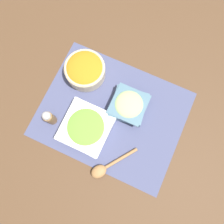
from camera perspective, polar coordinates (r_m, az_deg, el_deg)
ground_plane at (r=0.86m, az=0.00°, el=-0.49°), size 3.00×3.00×0.00m
placemat at (r=0.86m, az=0.00°, el=-0.46°), size 0.55×0.43×0.00m
cucumber_bowl at (r=0.84m, az=4.37°, el=1.77°), size 0.14×0.14×0.06m
lettuce_bowl at (r=0.83m, az=-6.78°, el=-4.02°), size 0.18×0.18×0.05m
carrot_bowl at (r=0.88m, az=-7.06°, el=10.90°), size 0.16×0.16×0.08m
wooden_spoon at (r=0.83m, az=-2.06°, el=-14.49°), size 0.14×0.17×0.02m
pepper_shaker at (r=0.84m, az=-16.10°, el=-1.45°), size 0.04×0.04×0.10m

